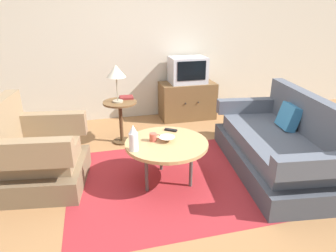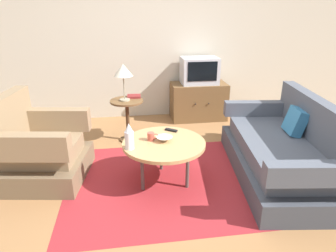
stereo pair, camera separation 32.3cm
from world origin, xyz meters
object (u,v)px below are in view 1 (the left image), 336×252
object	(u,v)px
tv_stand	(187,100)
book	(126,97)
coffee_table	(167,145)
vase	(133,138)
tv_remote_dark	(171,130)
bowl	(167,139)
television	(188,70)
armchair	(36,157)
side_table	(120,114)
table_lamp	(116,72)
mug	(153,137)
couch	(280,147)

from	to	relation	value
tv_stand	book	xyz separation A→B (m)	(-1.09, -0.61, 0.31)
coffee_table	tv_stand	distance (m)	2.07
vase	tv_remote_dark	xyz separation A→B (m)	(0.48, 0.39, -0.12)
tv_remote_dark	book	distance (m)	1.08
vase	book	world-z (taller)	vase
tv_stand	bowl	bearing A→B (deg)	-113.77
bowl	book	world-z (taller)	book
tv_stand	television	bearing A→B (deg)	90.00
armchair	side_table	bearing A→B (deg)	140.32
side_table	table_lamp	distance (m)	0.57
television	armchair	bearing A→B (deg)	-143.20
television	tv_remote_dark	bearing A→B (deg)	-113.64
tv_stand	table_lamp	bearing A→B (deg)	-148.52
tv_stand	bowl	world-z (taller)	tv_stand
mug	bowl	xyz separation A→B (m)	(0.13, -0.05, -0.02)
couch	vase	world-z (taller)	couch
coffee_table	vase	world-z (taller)	vase
television	table_lamp	world-z (taller)	table_lamp
tv_stand	armchair	bearing A→B (deg)	-143.44
armchair	bowl	size ratio (longest dim) A/B	5.84
tv_stand	book	bearing A→B (deg)	-150.74
tv_remote_dark	book	bearing A→B (deg)	147.02
armchair	coffee_table	bearing A→B (deg)	86.23
mug	tv_remote_dark	distance (m)	0.33
table_lamp	bowl	world-z (taller)	table_lamp
television	tv_remote_dark	xyz separation A→B (m)	(-0.71, -1.63, -0.33)
couch	book	distance (m)	2.10
coffee_table	book	world-z (taller)	book
table_lamp	tv_remote_dark	size ratio (longest dim) A/B	3.52
armchair	bowl	xyz separation A→B (m)	(1.34, -0.27, 0.17)
armchair	coffee_table	distance (m)	1.36
side_table	tv_remote_dark	bearing A→B (deg)	-61.11
television	tv_stand	bearing A→B (deg)	-90.00
side_table	table_lamp	size ratio (longest dim) A/B	1.20
couch	vase	xyz separation A→B (m)	(-1.69, -0.06, 0.32)
table_lamp	vase	xyz separation A→B (m)	(0.03, -1.25, -0.39)
coffee_table	tv_remote_dark	bearing A→B (deg)	66.52
mug	tv_remote_dark	size ratio (longest dim) A/B	0.85
tv_stand	book	world-z (taller)	book
couch	tv_stand	size ratio (longest dim) A/B	2.12
couch	side_table	size ratio (longest dim) A/B	3.23
armchair	table_lamp	world-z (taller)	table_lamp
tv_stand	television	world-z (taller)	television
tv_stand	mug	xyz separation A→B (m)	(-0.96, -1.83, 0.21)
coffee_table	side_table	xyz separation A→B (m)	(-0.36, 1.16, -0.02)
table_lamp	bowl	size ratio (longest dim) A/B	2.91
mug	couch	bearing A→B (deg)	-4.38
couch	tv_stand	bearing A→B (deg)	21.74
armchair	table_lamp	size ratio (longest dim) A/B	2.00
mug	coffee_table	bearing A→B (deg)	-26.91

